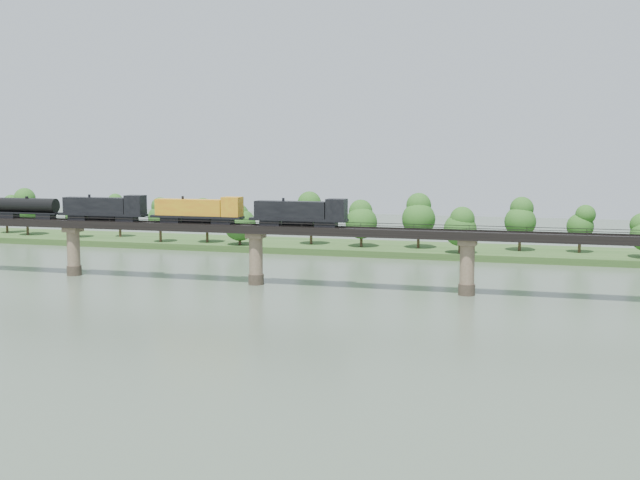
# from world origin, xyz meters

# --- Properties ---
(ground) EXTENTS (400.00, 400.00, 0.00)m
(ground) POSITION_xyz_m (0.00, 0.00, 0.00)
(ground) COLOR #3D4D3D
(ground) RESTS_ON ground
(far_bank) EXTENTS (300.00, 24.00, 1.60)m
(far_bank) POSITION_xyz_m (0.00, 85.00, 0.80)
(far_bank) COLOR #2A4A1D
(far_bank) RESTS_ON ground
(bridge) EXTENTS (236.00, 30.00, 11.50)m
(bridge) POSITION_xyz_m (0.00, 30.00, 5.46)
(bridge) COLOR #473A2D
(bridge) RESTS_ON ground
(bridge_superstructure) EXTENTS (220.00, 4.90, 0.75)m
(bridge_superstructure) POSITION_xyz_m (0.00, 30.00, 11.79)
(bridge_superstructure) COLOR black
(bridge_superstructure) RESTS_ON bridge
(far_treeline) EXTENTS (289.06, 17.54, 13.60)m
(far_treeline) POSITION_xyz_m (-8.21, 80.52, 8.83)
(far_treeline) COLOR #382619
(far_treeline) RESTS_ON far_bank
(freight_train) EXTENTS (76.07, 2.96, 5.24)m
(freight_train) POSITION_xyz_m (-18.93, 30.00, 14.00)
(freight_train) COLOR black
(freight_train) RESTS_ON bridge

